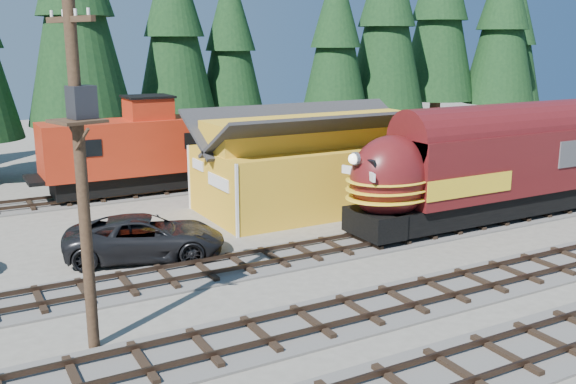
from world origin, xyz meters
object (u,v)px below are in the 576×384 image
depot (317,153)px  pickup_truck_a (145,237)px  utility_pole (81,156)px  caboose (134,150)px  locomotive (484,172)px

depot → pickup_truck_a: (-10.43, -3.70, -2.07)m
utility_pole → pickup_truck_a: bearing=46.0°
caboose → utility_pole: 19.51m
depot → pickup_truck_a: 11.26m
depot → locomotive: bearing=-49.9°
locomotive → utility_pole: size_ratio=1.63×
depot → utility_pole: bearing=-142.8°
depot → pickup_truck_a: size_ratio=2.00×
pickup_truck_a → utility_pole: bearing=171.2°
depot → locomotive: depot is taller
depot → locomotive: 8.51m
locomotive → utility_pole: bearing=-168.0°
depot → caboose: (-7.63, 7.50, -0.37)m
locomotive → caboose: size_ratio=1.60×
caboose → depot: bearing=-44.5°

